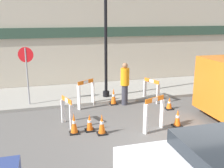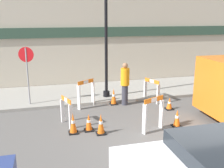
{
  "view_description": "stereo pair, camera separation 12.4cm",
  "coord_description": "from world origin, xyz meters",
  "views": [
    {
      "loc": [
        -3.5,
        -5.68,
        3.62
      ],
      "look_at": [
        -0.86,
        3.99,
        1.0
      ],
      "focal_mm": 42.0,
      "sensor_mm": 36.0,
      "label": 1
    },
    {
      "loc": [
        -3.38,
        -5.71,
        3.62
      ],
      "look_at": [
        -0.86,
        3.99,
        1.0
      ],
      "focal_mm": 42.0,
      "sensor_mm": 36.0,
      "label": 2
    }
  ],
  "objects": [
    {
      "name": "ground_plane",
      "position": [
        0.0,
        0.0,
        0.0
      ],
      "size": [
        60.0,
        60.0,
        0.0
      ],
      "primitive_type": "plane",
      "color": "#565451"
    },
    {
      "name": "traffic_cone_1",
      "position": [
        -2.13,
        2.09,
        0.27
      ],
      "size": [
        0.3,
        0.3,
        0.56
      ],
      "color": "black",
      "rests_on": "ground_plane"
    },
    {
      "name": "storefront_facade",
      "position": [
        0.0,
        7.89,
        2.75
      ],
      "size": [
        18.0,
        0.22,
        5.5
      ],
      "color": "#BCB29E",
      "rests_on": "ground_plane"
    },
    {
      "name": "traffic_cone_5",
      "position": [
        0.78,
        1.65,
        0.29
      ],
      "size": [
        0.3,
        0.3,
        0.61
      ],
      "color": "black",
      "rests_on": "ground_plane"
    },
    {
      "name": "barricade_3",
      "position": [
        -1.85,
        4.35,
        0.61
      ],
      "size": [
        0.76,
        0.55,
        1.14
      ],
      "rotation": [
        0.0,
        0.0,
        9.99
      ],
      "color": "white",
      "rests_on": "ground_plane"
    },
    {
      "name": "stop_sign",
      "position": [
        -4.08,
        4.97,
        1.68
      ],
      "size": [
        0.59,
        0.17,
        2.33
      ],
      "rotation": [
        0.0,
        0.0,
        2.89
      ],
      "color": "gray",
      "rests_on": "sidewalk_slab"
    },
    {
      "name": "sidewalk_slab",
      "position": [
        0.0,
        6.16,
        0.06
      ],
      "size": [
        18.0,
        3.32,
        0.12
      ],
      "color": "gray",
      "rests_on": "ground_plane"
    },
    {
      "name": "streetlamp_post",
      "position": [
        -0.81,
        5.18,
        3.82
      ],
      "size": [
        0.44,
        0.44,
        5.81
      ],
      "color": "black",
      "rests_on": "sidewalk_slab"
    },
    {
      "name": "barricade_2",
      "position": [
        1.0,
        4.35,
        0.54
      ],
      "size": [
        0.43,
        0.84,
        0.99
      ],
      "rotation": [
        0.0,
        0.0,
        8.22
      ],
      "color": "white",
      "rests_on": "ground_plane"
    },
    {
      "name": "barricade_1",
      "position": [
        -0.13,
        1.55,
        0.61
      ],
      "size": [
        0.82,
        0.45,
        1.13
      ],
      "rotation": [
        0.0,
        0.0,
        6.69
      ],
      "color": "white",
      "rests_on": "ground_plane"
    },
    {
      "name": "traffic_cone_2",
      "position": [
        1.3,
        3.25,
        0.23
      ],
      "size": [
        0.3,
        0.3,
        0.49
      ],
      "color": "black",
      "rests_on": "ground_plane"
    },
    {
      "name": "person_worker",
      "position": [
        -0.24,
        4.25,
        0.96
      ],
      "size": [
        0.5,
        0.5,
        1.78
      ],
      "rotation": [
        0.0,
        0.0,
        -2.26
      ],
      "color": "#33333D",
      "rests_on": "ground_plane"
    },
    {
      "name": "traffic_cone_0",
      "position": [
        -0.68,
        4.4,
        0.33
      ],
      "size": [
        0.3,
        0.3,
        0.69
      ],
      "color": "black",
      "rests_on": "ground_plane"
    },
    {
      "name": "traffic_cone_3",
      "position": [
        -1.8,
        1.75,
        0.32
      ],
      "size": [
        0.3,
        0.3,
        0.67
      ],
      "color": "black",
      "rests_on": "ground_plane"
    },
    {
      "name": "traffic_cone_4",
      "position": [
        -2.64,
        2.02,
        0.33
      ],
      "size": [
        0.3,
        0.3,
        0.68
      ],
      "color": "black",
      "rests_on": "ground_plane"
    },
    {
      "name": "barricade_0",
      "position": [
        -2.78,
        2.71,
        0.52
      ],
      "size": [
        0.37,
        0.73,
        0.98
      ],
      "rotation": [
        0.0,
        0.0,
        5.05
      ],
      "color": "white",
      "rests_on": "ground_plane"
    }
  ]
}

